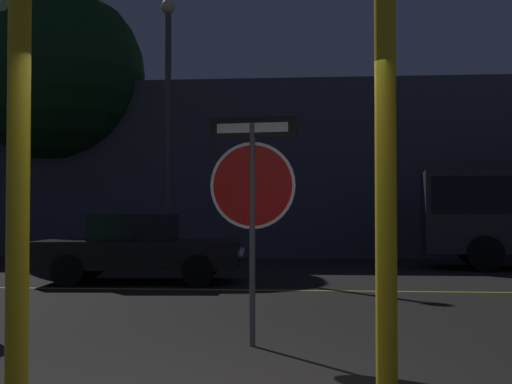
{
  "coord_description": "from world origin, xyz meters",
  "views": [
    {
      "loc": [
        0.75,
        -5.17,
        1.37
      ],
      "look_at": [
        -0.07,
        4.23,
        1.65
      ],
      "focal_mm": 50.0,
      "sensor_mm": 36.0,
      "label": 1
    }
  ],
  "objects_px": {
    "yellow_pole_left": "(18,173)",
    "yellow_pole_right": "(386,175)",
    "stop_sign": "(252,185)",
    "street_lamp": "(168,108)",
    "passing_car_2": "(139,248)",
    "tree_2": "(56,74)"
  },
  "relations": [
    {
      "from": "passing_car_2",
      "to": "tree_2",
      "type": "xyz_separation_m",
      "value": [
        -4.78,
        8.06,
        5.1
      ]
    },
    {
      "from": "passing_car_2",
      "to": "tree_2",
      "type": "bearing_deg",
      "value": -154.05
    },
    {
      "from": "stop_sign",
      "to": "yellow_pole_right",
      "type": "distance_m",
      "value": 2.3
    },
    {
      "from": "passing_car_2",
      "to": "tree_2",
      "type": "relative_size",
      "value": 0.48
    },
    {
      "from": "tree_2",
      "to": "yellow_pole_right",
      "type": "bearing_deg",
      "value": -61.97
    },
    {
      "from": "yellow_pole_right",
      "to": "street_lamp",
      "type": "xyz_separation_m",
      "value": [
        -4.29,
        12.34,
        2.37
      ]
    },
    {
      "from": "yellow_pole_left",
      "to": "tree_2",
      "type": "relative_size",
      "value": 0.39
    },
    {
      "from": "yellow_pole_right",
      "to": "street_lamp",
      "type": "distance_m",
      "value": 13.28
    },
    {
      "from": "stop_sign",
      "to": "yellow_pole_left",
      "type": "distance_m",
      "value": 2.87
    },
    {
      "from": "stop_sign",
      "to": "passing_car_2",
      "type": "relative_size",
      "value": 0.58
    },
    {
      "from": "yellow_pole_right",
      "to": "passing_car_2",
      "type": "relative_size",
      "value": 0.8
    },
    {
      "from": "tree_2",
      "to": "yellow_pole_left",
      "type": "bearing_deg",
      "value": -70.02
    },
    {
      "from": "stop_sign",
      "to": "street_lamp",
      "type": "distance_m",
      "value": 11.07
    },
    {
      "from": "street_lamp",
      "to": "passing_car_2",
      "type": "bearing_deg",
      "value": -86.05
    },
    {
      "from": "yellow_pole_left",
      "to": "yellow_pole_right",
      "type": "height_order",
      "value": "yellow_pole_left"
    },
    {
      "from": "stop_sign",
      "to": "tree_2",
      "type": "xyz_separation_m",
      "value": [
        -7.63,
        14.56,
        4.12
      ]
    },
    {
      "from": "yellow_pole_left",
      "to": "stop_sign",
      "type": "bearing_deg",
      "value": 60.17
    },
    {
      "from": "yellow_pole_left",
      "to": "street_lamp",
      "type": "height_order",
      "value": "street_lamp"
    },
    {
      "from": "yellow_pole_right",
      "to": "tree_2",
      "type": "bearing_deg",
      "value": 118.03
    },
    {
      "from": "stop_sign",
      "to": "street_lamp",
      "type": "xyz_separation_m",
      "value": [
        -3.11,
        10.36,
        2.36
      ]
    },
    {
      "from": "yellow_pole_left",
      "to": "street_lamp",
      "type": "distance_m",
      "value": 13.17
    },
    {
      "from": "stop_sign",
      "to": "tree_2",
      "type": "bearing_deg",
      "value": 125.04
    }
  ]
}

